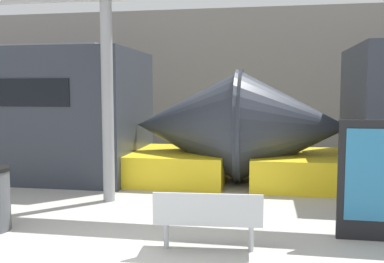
% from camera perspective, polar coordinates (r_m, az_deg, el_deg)
% --- Properties ---
extents(station_wall, '(56.00, 0.20, 5.00)m').
position_cam_1_polar(station_wall, '(15.33, 3.21, 6.82)').
color(station_wall, gray).
rests_on(station_wall, ground_plane).
extents(bench_near, '(1.45, 0.54, 0.82)m').
position_cam_1_polar(bench_near, '(5.74, 2.14, -11.26)').
color(bench_near, '#ADB2B7').
rests_on(bench_near, ground_plane).
extents(support_column_near, '(0.22, 0.22, 3.86)m').
position_cam_1_polar(support_column_near, '(8.31, -11.20, 3.98)').
color(support_column_near, gray).
rests_on(support_column_near, ground_plane).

